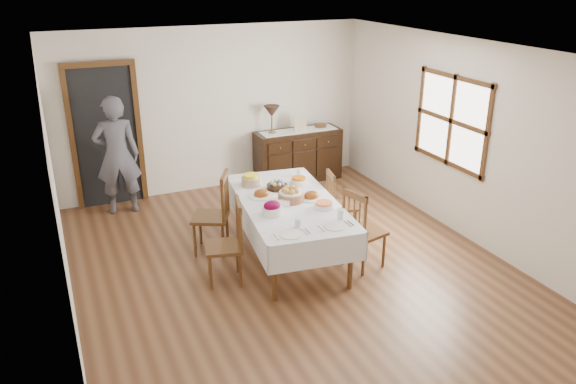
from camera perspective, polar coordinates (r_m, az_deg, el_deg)
name	(u,v)px	position (r m, az deg, el deg)	size (l,w,h in m)	color
ground	(291,267)	(6.93, 0.34, -7.59)	(6.00, 6.00, 0.00)	brown
room_shell	(266,130)	(6.60, -2.30, 6.34)	(5.02, 6.02, 2.65)	silver
dining_table	(288,207)	(6.88, 0.05, -1.57)	(1.38, 2.33, 0.76)	silver
chair_left_near	(228,242)	(6.44, -6.12, -5.06)	(0.50, 0.50, 1.00)	#513117
chair_left_far	(215,213)	(7.13, -7.48, -2.09)	(0.59, 0.59, 1.06)	#513117
chair_right_near	(362,229)	(6.75, 7.48, -3.72)	(0.51, 0.51, 1.02)	#513117
chair_right_far	(339,203)	(7.60, 5.17, -1.09)	(0.44, 0.44, 0.90)	#513117
sideboard	(298,155)	(9.53, 1.01, 3.74)	(1.45, 0.53, 0.87)	black
person	(117,152)	(8.46, -17.01, 3.94)	(0.59, 0.38, 1.88)	#51505A
bread_basket	(291,195)	(6.80, 0.26, -0.32)	(0.31, 0.31, 0.18)	#91563C
egg_basket	(277,186)	(7.20, -1.11, 0.63)	(0.27, 0.27, 0.11)	black
ham_platter_a	(262,194)	(6.97, -2.71, -0.23)	(0.32, 0.32, 0.11)	white
ham_platter_b	(311,196)	(6.91, 2.39, -0.42)	(0.33, 0.33, 0.11)	white
beet_bowl	(272,208)	(6.45, -1.63, -1.68)	(0.24, 0.24, 0.16)	white
carrot_bowl	(299,181)	(7.36, 1.10, 1.14)	(0.23, 0.23, 0.10)	white
pineapple_bowl	(251,180)	(7.32, -3.79, 1.21)	(0.25, 0.25, 0.15)	tan
casserole_dish	(324,205)	(6.64, 3.67, -1.34)	(0.23, 0.23, 0.07)	white
butter_dish	(283,203)	(6.68, -0.54, -1.16)	(0.15, 0.11, 0.07)	white
setting_left	(293,230)	(6.04, 0.48, -3.92)	(0.43, 0.31, 0.10)	white
setting_right	(336,222)	(6.24, 4.94, -3.10)	(0.43, 0.31, 0.10)	white
glass_far_a	(259,180)	(7.40, -2.97, 1.27)	(0.06, 0.06, 0.09)	silver
glass_far_b	(299,173)	(7.65, 1.16, 1.98)	(0.07, 0.07, 0.09)	silver
runner	(298,131)	(9.39, 1.07, 6.26)	(1.30, 0.35, 0.01)	white
table_lamp	(272,112)	(9.16, -1.67, 8.12)	(0.26, 0.26, 0.46)	brown
picture_frame	(300,123)	(9.33, 1.24, 7.01)	(0.22, 0.08, 0.28)	#BBAD8D
deco_bowl	(321,126)	(9.61, 3.33, 6.75)	(0.20, 0.20, 0.06)	#513117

